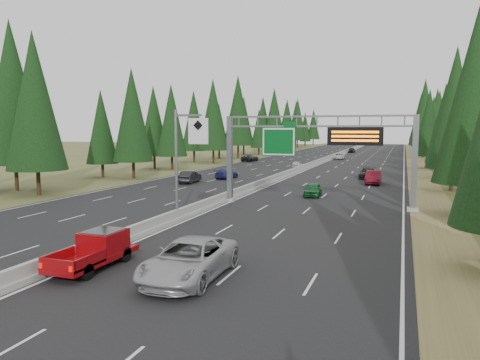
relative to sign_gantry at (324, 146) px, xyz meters
The scene contains 19 objects.
road 46.29m from the sign_gantry, 101.18° to the left, with size 32.00×260.00×0.08m, color black.
shoulder_right 46.28m from the sign_gantry, 78.86° to the left, with size 3.60×260.00×0.06m, color olive.
shoulder_left 52.70m from the sign_gantry, 120.63° to the left, with size 3.60×260.00×0.06m, color #4B5427.
median_barrier 46.25m from the sign_gantry, 101.18° to the left, with size 0.70×260.00×0.85m.
sign_gantry is the anchor object (origin of this frame).
hov_sign_pole 12.96m from the sign_gantry, 130.04° to the right, with size 2.80×0.50×8.00m.
tree_row_right 39.19m from the sign_gantry, 70.30° to the left, with size 11.77×240.37×18.31m.
tree_row_left 44.12m from the sign_gantry, 134.85° to the left, with size 11.45×241.86×18.87m.
silver_minivan 22.02m from the sign_gantry, 96.45° to the right, with size 2.89×6.26×1.74m, color #A3A2A7.
red_pickup 22.82m from the sign_gantry, 109.31° to the right, with size 1.85×5.18×1.69m.
car_ahead_green 7.76m from the sign_gantry, 108.14° to the left, with size 1.54×3.82×1.30m, color #155F2A.
car_ahead_dkred 19.38m from the sign_gantry, 80.66° to the left, with size 1.69×4.85×1.60m, color maroon.
car_ahead_dkgrey 25.62m from the sign_gantry, 85.66° to the left, with size 2.00×4.92×1.43m, color black.
car_ahead_white 64.50m from the sign_gantry, 96.11° to the left, with size 2.22×4.81×1.34m, color silver.
car_ahead_far 95.10m from the sign_gantry, 94.48° to the left, with size 1.75×4.34×1.48m, color black.
car_onc_near 22.63m from the sign_gantry, 146.25° to the left, with size 1.57×4.49×1.48m, color black.
car_onc_blue 25.00m from the sign_gantry, 130.63° to the left, with size 1.82×4.47×1.30m, color navy.
car_onc_white 39.14m from the sign_gantry, 105.54° to the left, with size 1.50×3.72×1.27m, color silver.
car_onc_far 56.77m from the sign_gantry, 114.44° to the left, with size 2.31×5.00×1.39m, color black.
Camera 1 is at (15.33, -4.96, 6.74)m, focal length 35.00 mm.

